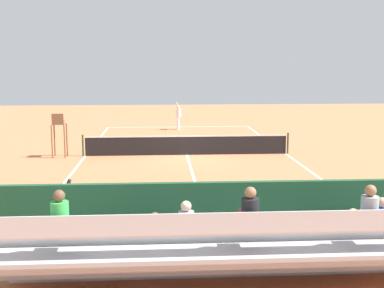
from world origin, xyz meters
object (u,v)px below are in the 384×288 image
Objects in this scene: equipment_bag at (210,252)px; tennis_player at (178,115)px; bleacher_stand at (233,252)px; tennis_ball_near at (156,136)px; umpire_chair at (59,130)px; tennis_net at (187,145)px; tennis_racket at (167,130)px; line_judge at (66,220)px; courtside_bench at (288,233)px.

equipment_bag is 0.47× the size of tennis_player.
bleacher_stand is 10.07× the size of equipment_bag.
equipment_bag reaches higher than tennis_ball_near.
umpire_chair is 14.58m from equipment_bag.
tennis_player is (0.09, -24.91, 0.06)m from bleacher_stand.
bleacher_stand is at bearing 90.18° from tennis_net.
line_judge reaches higher than tennis_racket.
line_judge is at bearing 81.47° from tennis_player.
umpire_chair is at bearing 54.05° from tennis_ball_near.
tennis_racket is (0.85, -24.90, -0.95)m from bleacher_stand.
tennis_net is 6.44m from tennis_ball_near.
tennis_net reaches higher than equipment_bag.
equipment_bag is 1.54× the size of tennis_racket.
equipment_bag is 22.93m from tennis_racket.
tennis_ball_near is 0.03× the size of line_judge.
tennis_ball_near is at bearing -75.92° from tennis_net.
umpire_chair is 1.11× the size of tennis_player.
line_judge reaches higher than equipment_bag.
tennis_player reaches higher than tennis_net.
umpire_chair is 3.67× the size of tennis_racket.
bleacher_stand is at bearing 52.36° from courtside_bench.
equipment_bag is 13.64× the size of tennis_ball_near.
tennis_player reaches higher than courtside_bench.
equipment_bag is (1.86, 0.13, -0.38)m from courtside_bench.
courtside_bench is 22.94m from tennis_racket.
tennis_player reaches higher than equipment_bag.
equipment_bag is at bearing 179.29° from line_judge.
tennis_racket is 8.84× the size of tennis_ball_near.
umpire_chair reaches higher than courtside_bench.
courtside_bench is 1.91m from equipment_bag.
tennis_player is (-0.15, -22.94, 0.84)m from equipment_bag.
tennis_racket is at bearing -96.68° from line_judge.
tennis_player is at bearing -89.72° from tennis_net.
bleacher_stand is at bearing 150.26° from line_judge.
courtside_bench is at bearing -179.03° from line_judge.
courtside_bench is 3.09× the size of tennis_racket.
bleacher_stand is 2.14m from equipment_bag.
tennis_net is 17.66× the size of tennis_racket.
tennis_net is 156.06× the size of tennis_ball_near.
umpire_chair reaches higher than line_judge.
umpire_chair reaches higher than tennis_racket.
tennis_racket is at bearing -119.13° from umpire_chair.
line_judge is (3.43, 22.90, 0.00)m from tennis_player.
tennis_net is at bearing -82.83° from courtside_bench.
tennis_net reaches higher than tennis_racket.
tennis_player is 1.25m from tennis_racket.
tennis_racket is (0.80, -9.52, -0.49)m from tennis_net.
tennis_racket is at bearing -103.00° from tennis_ball_near.
courtside_bench is (-1.67, 13.27, 0.06)m from tennis_net.
tennis_ball_near is at bearing -95.59° from line_judge.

